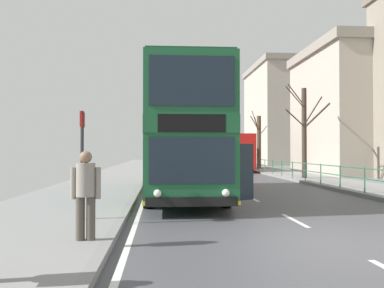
{
  "coord_description": "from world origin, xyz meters",
  "views": [
    {
      "loc": [
        -3.34,
        -7.6,
        1.74
      ],
      "look_at": [
        -2.27,
        6.78,
        1.99
      ],
      "focal_mm": 38.78,
      "sensor_mm": 36.0,
      "label": 1
    }
  ],
  "objects_px": {
    "bare_tree_far_00": "(259,141)",
    "pedestrian_companion": "(86,190)",
    "double_decker_bus_main": "(183,136)",
    "bus_stop_sign_near": "(82,152)",
    "background_bus_far_lane": "(231,152)",
    "bare_tree_far_01": "(305,129)",
    "background_building_01": "(301,115)"
  },
  "relations": [
    {
      "from": "pedestrian_companion",
      "to": "bus_stop_sign_near",
      "type": "distance_m",
      "value": 2.51
    },
    {
      "from": "pedestrian_companion",
      "to": "bare_tree_far_01",
      "type": "distance_m",
      "value": 19.47
    },
    {
      "from": "bare_tree_far_00",
      "to": "pedestrian_companion",
      "type": "bearing_deg",
      "value": -109.0
    },
    {
      "from": "double_decker_bus_main",
      "to": "bare_tree_far_01",
      "type": "relative_size",
      "value": 1.97
    },
    {
      "from": "bus_stop_sign_near",
      "to": "background_building_01",
      "type": "relative_size",
      "value": 0.18
    },
    {
      "from": "background_bus_far_lane",
      "to": "bus_stop_sign_near",
      "type": "height_order",
      "value": "background_bus_far_lane"
    },
    {
      "from": "bare_tree_far_00",
      "to": "background_building_01",
      "type": "bearing_deg",
      "value": 60.04
    },
    {
      "from": "background_bus_far_lane",
      "to": "bare_tree_far_01",
      "type": "bearing_deg",
      "value": -78.18
    },
    {
      "from": "bus_stop_sign_near",
      "to": "bare_tree_far_01",
      "type": "distance_m",
      "value": 17.72
    },
    {
      "from": "double_decker_bus_main",
      "to": "bare_tree_far_01",
      "type": "distance_m",
      "value": 11.32
    },
    {
      "from": "double_decker_bus_main",
      "to": "background_bus_far_lane",
      "type": "bearing_deg",
      "value": 75.15
    },
    {
      "from": "bus_stop_sign_near",
      "to": "bare_tree_far_00",
      "type": "distance_m",
      "value": 29.73
    },
    {
      "from": "pedestrian_companion",
      "to": "bare_tree_far_00",
      "type": "height_order",
      "value": "bare_tree_far_00"
    },
    {
      "from": "background_bus_far_lane",
      "to": "background_building_01",
      "type": "xyz_separation_m",
      "value": [
        12.82,
        19.0,
        5.01
      ]
    },
    {
      "from": "background_bus_far_lane",
      "to": "pedestrian_companion",
      "type": "height_order",
      "value": "background_bus_far_lane"
    },
    {
      "from": "double_decker_bus_main",
      "to": "background_bus_far_lane",
      "type": "xyz_separation_m",
      "value": [
        5.28,
        19.92,
        -0.65
      ]
    },
    {
      "from": "bare_tree_far_01",
      "to": "background_building_01",
      "type": "bearing_deg",
      "value": 71.31
    },
    {
      "from": "bus_stop_sign_near",
      "to": "background_building_01",
      "type": "xyz_separation_m",
      "value": [
        20.81,
        44.94,
        4.98
      ]
    },
    {
      "from": "background_bus_far_lane",
      "to": "pedestrian_companion",
      "type": "relative_size",
      "value": 6.09
    },
    {
      "from": "bus_stop_sign_near",
      "to": "bare_tree_far_01",
      "type": "height_order",
      "value": "bare_tree_far_01"
    },
    {
      "from": "bare_tree_far_00",
      "to": "background_building_01",
      "type": "xyz_separation_m",
      "value": [
        9.96,
        17.28,
        4.03
      ]
    },
    {
      "from": "bare_tree_far_01",
      "to": "double_decker_bus_main",
      "type": "bearing_deg",
      "value": -133.15
    },
    {
      "from": "double_decker_bus_main",
      "to": "background_bus_far_lane",
      "type": "distance_m",
      "value": 20.62
    },
    {
      "from": "bare_tree_far_00",
      "to": "bare_tree_far_01",
      "type": "relative_size",
      "value": 0.93
    },
    {
      "from": "double_decker_bus_main",
      "to": "bus_stop_sign_near",
      "type": "xyz_separation_m",
      "value": [
        -2.71,
        -6.02,
        -0.62
      ]
    },
    {
      "from": "background_bus_far_lane",
      "to": "bus_stop_sign_near",
      "type": "xyz_separation_m",
      "value": [
        -7.99,
        -25.94,
        0.03
      ]
    },
    {
      "from": "pedestrian_companion",
      "to": "bus_stop_sign_near",
      "type": "relative_size",
      "value": 0.63
    },
    {
      "from": "double_decker_bus_main",
      "to": "bus_stop_sign_near",
      "type": "relative_size",
      "value": 4.34
    },
    {
      "from": "background_building_01",
      "to": "bare_tree_far_00",
      "type": "bearing_deg",
      "value": -119.96
    },
    {
      "from": "background_building_01",
      "to": "pedestrian_companion",
      "type": "bearing_deg",
      "value": -113.22
    },
    {
      "from": "background_bus_far_lane",
      "to": "pedestrian_companion",
      "type": "bearing_deg",
      "value": -104.8
    },
    {
      "from": "bus_stop_sign_near",
      "to": "pedestrian_companion",
      "type": "bearing_deg",
      "value": -77.81
    }
  ]
}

